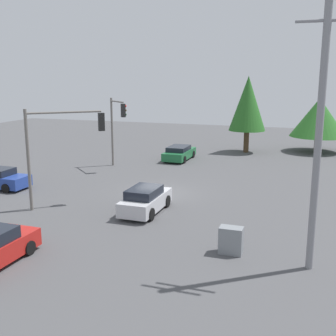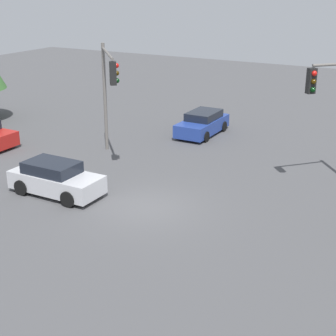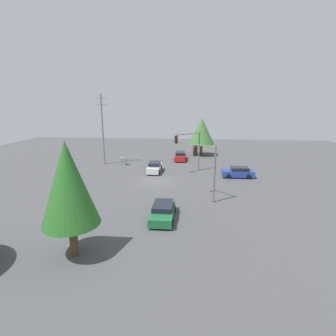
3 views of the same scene
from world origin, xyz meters
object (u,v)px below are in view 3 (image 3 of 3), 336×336
traffic_signal_main (206,162)px  sedan_silver (154,167)px  sedan_green (163,211)px  electrical_cabinet (123,161)px  traffic_signal_cross (190,144)px  sedan_red (180,156)px  sedan_blue (238,172)px

traffic_signal_main → sedan_silver: bearing=-14.0°
sedan_green → electrical_cabinet: sedan_green is taller
sedan_silver → traffic_signal_main: size_ratio=0.72×
sedan_silver → traffic_signal_cross: 5.98m
traffic_signal_main → traffic_signal_cross: 10.97m
sedan_red → electrical_cabinet: size_ratio=3.65×
sedan_red → traffic_signal_main: (3.40, -18.66, 3.20)m
sedan_blue → traffic_signal_main: 10.44m
traffic_signal_main → sedan_red: bearing=-36.9°
sedan_red → traffic_signal_main: traffic_signal_main is taller
electrical_cabinet → traffic_signal_cross: bearing=-18.0°
sedan_blue → sedan_green: bearing=147.8°
electrical_cabinet → sedan_red: bearing=26.2°
sedan_red → sedan_blue: bearing=129.4°
sedan_blue → sedan_red: bearing=39.4°
sedan_silver → sedan_blue: sedan_silver is taller
sedan_red → electrical_cabinet: bearing=26.2°
sedan_silver → traffic_signal_main: 12.65m
traffic_signal_cross → electrical_cabinet: size_ratio=4.87×
sedan_red → electrical_cabinet: 9.96m
sedan_green → traffic_signal_main: size_ratio=0.80×
sedan_green → sedan_red: size_ratio=1.07×
sedan_green → traffic_signal_cross: (2.06, 15.80, 3.36)m
traffic_signal_cross → electrical_cabinet: (-10.58, 3.43, -3.40)m
sedan_silver → sedan_red: bearing=-111.5°
sedan_blue → traffic_signal_cross: size_ratio=0.72×
sedan_blue → electrical_cabinet: (-17.12, 5.56, -0.08)m
traffic_signal_cross → electrical_cabinet: 11.63m
sedan_blue → electrical_cabinet: 18.00m
sedan_green → sedan_blue: bearing=-122.2°
sedan_red → sedan_silver: sedan_red is taller
sedan_blue → traffic_signal_main: bearing=151.2°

